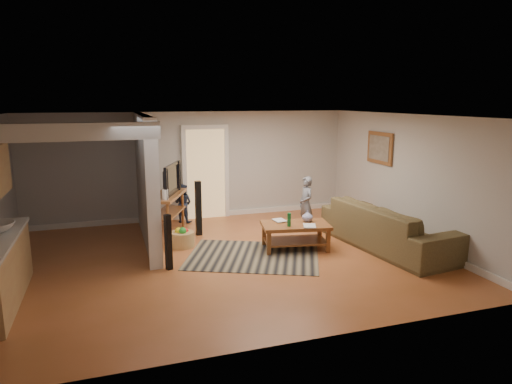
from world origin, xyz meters
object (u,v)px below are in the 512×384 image
speaker_left (168,242)px  toy_basket (182,238)px  child (305,230)px  tv_console (168,198)px  coffee_table (296,229)px  toddler (184,222)px  sofa (386,248)px  speaker_right (198,208)px

speaker_left → toy_basket: 1.21m
child → tv_console: bearing=-104.2°
coffee_table → toddler: bearing=124.0°
child → sofa: bearing=30.7°
speaker_right → sofa: bearing=-34.4°
tv_console → toy_basket: bearing=-58.5°
coffee_table → speaker_left: (-2.43, -0.35, 0.09)m
child → toddler: size_ratio=1.32×
toddler → speaker_right: bearing=136.2°
toy_basket → child: (2.70, 0.30, -0.17)m
sofa → speaker_left: speaker_left is taller
speaker_right → toy_basket: speaker_right is taller
coffee_table → tv_console: 2.77m
speaker_left → child: 3.44m
sofa → coffee_table: 1.78m
sofa → child: size_ratio=2.44×
coffee_table → speaker_right: speaker_right is taller
coffee_table → tv_console: (-2.17, 1.68, 0.40)m
coffee_table → toddler: size_ratio=1.53×
tv_console → toddler: size_ratio=1.64×
speaker_right → child: (2.25, -0.38, -0.57)m
coffee_table → toy_basket: 2.18m
toddler → toy_basket: bearing=119.0°
tv_console → speaker_right: size_ratio=1.27×
tv_console → toy_basket: 1.11m
sofa → speaker_right: speaker_right is taller
tv_console → toddler: (0.45, 0.87, -0.78)m
speaker_right → toddler: 1.26m
toy_basket → sofa: bearing=-18.7°
child → toddler: 2.82m
sofa → speaker_right: 3.82m
coffee_table → speaker_left: 2.45m
sofa → coffee_table: bearing=66.6°
sofa → child: child is taller
sofa → toddler: bearing=41.1°
tv_console → speaker_left: tv_console is taller
coffee_table → speaker_right: 2.14m
tv_console → coffee_table: bearing=-14.8°
toy_basket → child: bearing=6.4°
speaker_left → toddler: 3.02m
tv_console → toy_basket: tv_console is taller
speaker_left → toddler: speaker_left is taller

